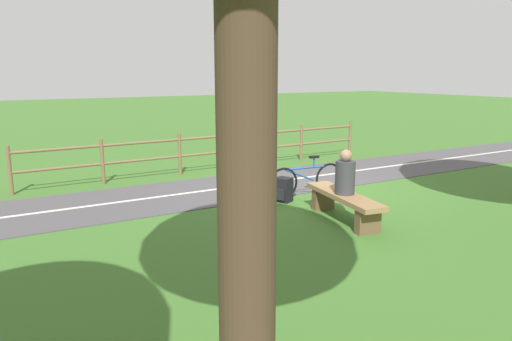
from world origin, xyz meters
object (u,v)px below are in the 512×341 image
object	(u,v)px
backpack	(284,190)
bench	(344,202)
person_seated	(345,175)
bicycle	(307,180)

from	to	relation	value
backpack	bench	bearing A→B (deg)	-172.15
bench	person_seated	xyz separation A→B (m)	(-0.01, 0.00, 0.46)
bicycle	backpack	distance (m)	0.62
person_seated	backpack	distance (m)	1.63
bench	backpack	distance (m)	1.53
person_seated	bicycle	bearing A→B (deg)	-4.34
person_seated	bicycle	size ratio (longest dim) A/B	0.44
bench	backpack	bearing A→B (deg)	17.51
person_seated	bicycle	world-z (taller)	person_seated
person_seated	backpack	xyz separation A→B (m)	(1.52, 0.21, -0.56)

